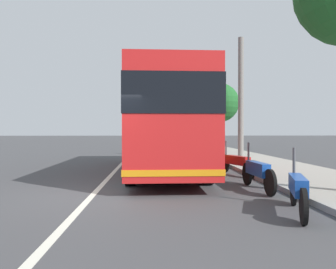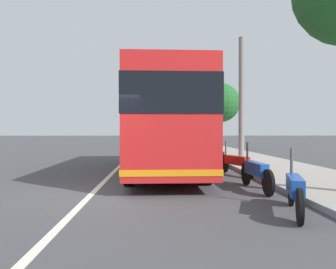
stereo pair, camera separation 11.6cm
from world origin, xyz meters
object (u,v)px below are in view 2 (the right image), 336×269
at_px(motorcycle_angled, 295,190).
at_px(utility_pole, 241,99).
at_px(coach_bus, 164,121).
at_px(motorcycle_far_end, 237,163).
at_px(motorcycle_nearest_curb, 256,172).
at_px(car_side_street, 162,137).
at_px(roadside_tree_mid_block, 220,103).
at_px(motorcycle_by_tree, 216,157).
at_px(roadside_tree_far_block, 208,111).
at_px(car_far_distant, 165,142).

xyz_separation_m(motorcycle_angled, utility_pole, (11.85, -2.13, 2.96)).
bearing_deg(coach_bus, motorcycle_far_end, -116.37).
relative_size(motorcycle_nearest_curb, car_side_street, 0.57).
xyz_separation_m(car_side_street, roadside_tree_mid_block, (-23.95, -3.56, 2.85)).
height_order(car_side_street, roadside_tree_mid_block, roadside_tree_mid_block).
relative_size(motorcycle_far_end, car_side_street, 0.52).
height_order(motorcycle_nearest_curb, car_side_street, car_side_street).
relative_size(coach_bus, motorcycle_by_tree, 5.29).
relative_size(motorcycle_angled, roadside_tree_far_block, 0.41).
xyz_separation_m(car_far_distant, roadside_tree_far_block, (1.72, -4.01, 2.84)).
height_order(motorcycle_nearest_curb, roadside_tree_mid_block, roadside_tree_mid_block).
xyz_separation_m(car_far_distant, utility_pole, (-10.17, -3.96, 2.77)).
distance_m(roadside_tree_mid_block, roadside_tree_far_block, 7.38).
bearing_deg(motorcycle_angled, coach_bus, 36.73).
relative_size(roadside_tree_mid_block, roadside_tree_far_block, 0.96).
relative_size(roadside_tree_mid_block, utility_pole, 0.72).
xyz_separation_m(car_side_street, roadside_tree_far_block, (-16.58, -3.89, 2.77)).
bearing_deg(roadside_tree_mid_block, motorcycle_far_end, 171.62).
bearing_deg(motorcycle_far_end, motorcycle_angled, 156.87).
xyz_separation_m(roadside_tree_mid_block, utility_pole, (-4.53, -0.27, -0.15)).
bearing_deg(utility_pole, car_side_street, 7.68).
distance_m(car_far_distant, roadside_tree_mid_block, 7.35).
distance_m(motorcycle_far_end, roadside_tree_far_block, 18.49).
bearing_deg(utility_pole, roadside_tree_mid_block, 3.47).
xyz_separation_m(motorcycle_by_tree, car_far_distant, (13.57, 1.88, 0.21)).
distance_m(roadside_tree_far_block, utility_pole, 11.90).
xyz_separation_m(motorcycle_nearest_curb, motorcycle_by_tree, (5.86, -0.01, -0.03)).
height_order(motorcycle_far_end, utility_pole, utility_pole).
xyz_separation_m(motorcycle_nearest_curb, roadside_tree_far_block, (21.16, -2.14, 3.01)).
relative_size(coach_bus, roadside_tree_far_block, 2.03).
bearing_deg(coach_bus, motorcycle_angled, -161.51).
relative_size(coach_bus, motorcycle_far_end, 4.79).
bearing_deg(car_far_distant, motorcycle_by_tree, -170.01).
bearing_deg(coach_bus, car_side_street, -1.69).
distance_m(roadside_tree_mid_block, utility_pole, 4.54).
bearing_deg(motorcycle_nearest_curb, utility_pole, -15.31).
bearing_deg(motorcycle_nearest_curb, coach_bus, 26.77).
bearing_deg(roadside_tree_mid_block, coach_bus, 155.95).
height_order(motorcycle_angled, motorcycle_far_end, motorcycle_angled).
relative_size(motorcycle_nearest_curb, roadside_tree_mid_block, 0.48).
xyz_separation_m(roadside_tree_mid_block, roadside_tree_far_block, (7.37, -0.33, -0.08)).
bearing_deg(coach_bus, car_far_distant, -2.62).
distance_m(motorcycle_angled, motorcycle_nearest_curb, 2.59).
height_order(coach_bus, motorcycle_nearest_curb, coach_bus).
bearing_deg(motorcycle_nearest_curb, motorcycle_by_tree, -2.71).
xyz_separation_m(motorcycle_angled, motorcycle_far_end, (5.61, -0.27, -0.01)).
bearing_deg(car_far_distant, car_side_street, 1.73).
relative_size(motorcycle_far_end, roadside_tree_mid_block, 0.44).
relative_size(car_far_distant, roadside_tree_mid_block, 0.84).
distance_m(motorcycle_angled, roadside_tree_mid_block, 16.77).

